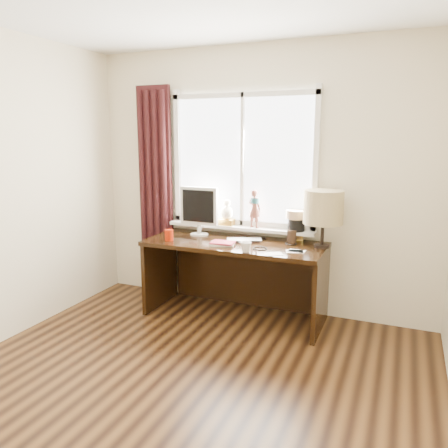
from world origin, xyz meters
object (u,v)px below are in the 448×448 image
at_px(monitor, 199,208).
at_px(table_lamp, 323,208).
at_px(mug, 246,247).
at_px(red_cup, 169,235).
at_px(desk, 238,264).
at_px(laptop, 244,240).

height_order(monitor, table_lamp, table_lamp).
bearing_deg(mug, table_lamp, 35.37).
bearing_deg(monitor, red_cup, -117.61).
relative_size(desk, monitor, 3.47).
bearing_deg(desk, monitor, 175.15).
height_order(mug, table_lamp, table_lamp).
xyz_separation_m(desk, table_lamp, (0.80, 0.01, 0.61)).
bearing_deg(monitor, table_lamp, -1.07).
height_order(laptop, table_lamp, table_lamp).
xyz_separation_m(desk, monitor, (-0.44, 0.04, 0.52)).
xyz_separation_m(mug, table_lamp, (0.58, 0.41, 0.31)).
bearing_deg(laptop, red_cup, 178.91).
bearing_deg(mug, monitor, 146.67).
distance_m(red_cup, desk, 0.73).
xyz_separation_m(red_cup, monitor, (0.17, 0.32, 0.23)).
height_order(red_cup, table_lamp, table_lamp).
distance_m(desk, table_lamp, 1.00).
bearing_deg(laptop, table_lamp, -16.78).
bearing_deg(table_lamp, laptop, -175.96).
distance_m(red_cup, monitor, 0.42).
xyz_separation_m(laptop, mug, (0.14, -0.36, 0.04)).
relative_size(mug, monitor, 0.20).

